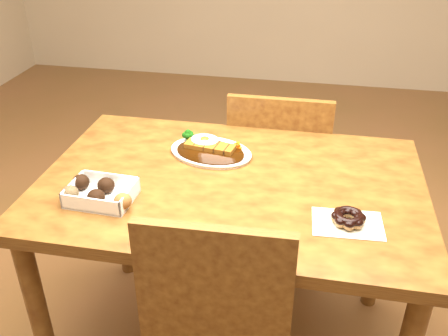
% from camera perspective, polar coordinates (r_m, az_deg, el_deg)
% --- Properties ---
extents(table, '(1.20, 0.80, 0.75)m').
position_cam_1_polar(table, '(1.62, 0.78, -4.37)').
color(table, '#4A230E').
rests_on(table, ground).
extents(chair_far, '(0.42, 0.42, 0.87)m').
position_cam_1_polar(chair_far, '(2.15, 6.22, -0.59)').
color(chair_far, '#4A230E').
rests_on(chair_far, ground).
extents(katsu_curry_plate, '(0.32, 0.26, 0.06)m').
position_cam_1_polar(katsu_curry_plate, '(1.71, -1.62, 2.12)').
color(katsu_curry_plate, white).
rests_on(katsu_curry_plate, table).
extents(donut_box, '(0.22, 0.15, 0.05)m').
position_cam_1_polar(donut_box, '(1.50, -14.07, -2.70)').
color(donut_box, white).
rests_on(donut_box, table).
extents(pon_de_ring, '(0.20, 0.14, 0.04)m').
position_cam_1_polar(pon_de_ring, '(1.40, 14.02, -5.60)').
color(pon_de_ring, silver).
rests_on(pon_de_ring, table).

